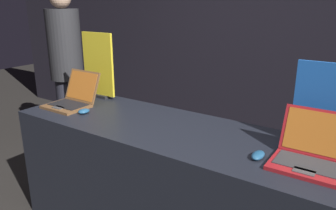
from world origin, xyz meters
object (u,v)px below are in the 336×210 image
at_px(promo_stand_back, 325,108).
at_px(mouse_back, 258,155).
at_px(laptop_back, 311,153).
at_px(mouse_front, 84,111).
at_px(laptop_front, 73,98).
at_px(promo_stand_front, 98,67).
at_px(person_bystander, 67,72).

bearing_deg(promo_stand_back, mouse_back, -126.32).
bearing_deg(laptop_back, mouse_front, -176.57).
height_order(laptop_front, mouse_front, laptop_front).
height_order(laptop_front, promo_stand_front, promo_stand_front).
height_order(mouse_back, promo_stand_back, promo_stand_back).
relative_size(promo_stand_front, mouse_back, 4.79).
bearing_deg(promo_stand_front, person_bystander, 158.15).
bearing_deg(mouse_back, laptop_front, 177.18).
xyz_separation_m(promo_stand_front, promo_stand_back, (1.75, -0.04, -0.03)).
bearing_deg(promo_stand_front, laptop_back, -9.25).
bearing_deg(laptop_back, person_bystander, 166.58).
xyz_separation_m(laptop_back, person_bystander, (-2.56, 0.61, 0.01)).
bearing_deg(person_bystander, promo_stand_front, -21.85).
relative_size(laptop_front, promo_stand_back, 0.74).
bearing_deg(laptop_front, mouse_back, -2.82).
distance_m(laptop_back, promo_stand_back, 0.30).
relative_size(laptop_front, mouse_front, 3.91).
relative_size(mouse_front, laptop_back, 0.26).
distance_m(mouse_back, person_bystander, 2.42).
distance_m(mouse_front, laptop_back, 1.54).
xyz_separation_m(laptop_front, person_bystander, (-0.81, 0.62, 0.01)).
bearing_deg(laptop_front, promo_stand_front, 90.00).
xyz_separation_m(laptop_front, laptop_back, (1.75, 0.01, -0.00)).
distance_m(mouse_front, promo_stand_back, 1.58).
bearing_deg(promo_stand_back, person_bystander, 171.83).
relative_size(mouse_front, mouse_back, 0.80).
height_order(promo_stand_front, mouse_back, promo_stand_front).
xyz_separation_m(laptop_front, promo_stand_back, (1.75, 0.25, 0.17)).
xyz_separation_m(mouse_back, promo_stand_back, (0.24, 0.32, 0.21)).
relative_size(laptop_back, mouse_back, 3.09).
bearing_deg(laptop_back, mouse_back, -161.13).
bearing_deg(laptop_front, laptop_back, 0.24).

